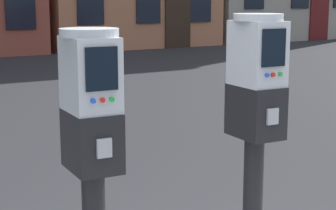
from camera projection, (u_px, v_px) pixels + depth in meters
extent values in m
cube|color=black|center=(92.00, 140.00, 2.12)|extent=(0.18, 0.25, 0.22)
cube|color=#A5A8AD|center=(104.00, 148.00, 2.01)|extent=(0.06, 0.01, 0.07)
cube|color=#B7BABF|center=(90.00, 74.00, 2.07)|extent=(0.18, 0.24, 0.27)
cube|color=black|center=(102.00, 69.00, 1.96)|extent=(0.12, 0.01, 0.15)
cylinder|color=blue|center=(93.00, 101.00, 1.97)|extent=(0.02, 0.01, 0.02)
cylinder|color=red|center=(103.00, 100.00, 1.98)|extent=(0.02, 0.01, 0.02)
cylinder|color=green|center=(112.00, 99.00, 2.00)|extent=(0.02, 0.01, 0.02)
cylinder|color=#B7BABF|center=(89.00, 32.00, 2.04)|extent=(0.23, 0.23, 0.03)
cube|color=black|center=(255.00, 111.00, 2.51)|extent=(0.18, 0.25, 0.23)
cube|color=#A5A8AD|center=(273.00, 116.00, 2.40)|extent=(0.06, 0.01, 0.07)
cube|color=#B7BABF|center=(257.00, 53.00, 2.46)|extent=(0.18, 0.24, 0.28)
cube|color=black|center=(275.00, 48.00, 2.35)|extent=(0.12, 0.01, 0.16)
cylinder|color=blue|center=(267.00, 75.00, 2.36)|extent=(0.02, 0.01, 0.02)
cylinder|color=red|center=(274.00, 75.00, 2.37)|extent=(0.02, 0.01, 0.02)
cylinder|color=green|center=(280.00, 74.00, 2.39)|extent=(0.02, 0.01, 0.02)
cylinder|color=#B7BABF|center=(258.00, 17.00, 2.43)|extent=(0.23, 0.23, 0.03)
cube|color=black|center=(20.00, 2.00, 16.60)|extent=(0.90, 0.06, 1.58)
cube|color=black|center=(178.00, 17.00, 19.46)|extent=(1.00, 0.07, 2.10)
cube|color=#591414|center=(319.00, 14.00, 22.87)|extent=(1.00, 0.07, 2.10)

